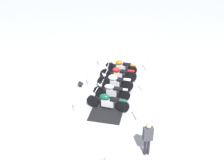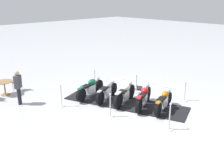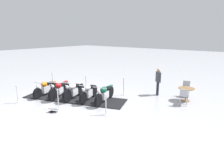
% 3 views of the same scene
% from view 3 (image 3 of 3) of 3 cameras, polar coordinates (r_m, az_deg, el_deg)
% --- Properties ---
extents(ground_plane, '(80.00, 80.00, 0.00)m').
position_cam_3_polar(ground_plane, '(11.58, -11.11, -5.46)').
color(ground_plane, '#B2B2B7').
extents(display_platform, '(6.24, 3.62, 0.04)m').
position_cam_3_polar(display_platform, '(11.58, -11.12, -5.37)').
color(display_platform, black).
rests_on(display_platform, ground_plane).
extents(motorcycle_copper, '(0.86, 2.03, 0.92)m').
position_cam_3_polar(motorcycle_copper, '(12.45, -19.05, -2.27)').
color(motorcycle_copper, black).
rests_on(motorcycle_copper, display_platform).
extents(motorcycle_maroon, '(1.09, 2.11, 1.04)m').
position_cam_3_polar(motorcycle_maroon, '(11.90, -15.33, -2.62)').
color(motorcycle_maroon, black).
rests_on(motorcycle_maroon, display_platform).
extents(motorcycle_cream, '(0.89, 2.07, 1.05)m').
position_cam_3_polar(motorcycle_cream, '(11.40, -11.31, -3.00)').
color(motorcycle_cream, black).
rests_on(motorcycle_cream, display_platform).
extents(motorcycle_chrome, '(0.87, 2.00, 0.98)m').
position_cam_3_polar(motorcycle_chrome, '(10.98, -6.91, -3.55)').
color(motorcycle_chrome, black).
rests_on(motorcycle_chrome, display_platform).
extents(motorcycle_forest, '(0.93, 2.23, 0.99)m').
position_cam_3_polar(motorcycle_forest, '(10.61, -2.21, -4.05)').
color(motorcycle_forest, black).
rests_on(motorcycle_forest, display_platform).
extents(stanchion_left_rear, '(0.28, 0.28, 1.09)m').
position_cam_3_polar(stanchion_left_rear, '(11.96, 3.47, -2.61)').
color(stanchion_left_rear, silver).
rests_on(stanchion_left_rear, ground_plane).
extents(stanchion_left_mid, '(0.29, 0.29, 1.10)m').
position_cam_3_polar(stanchion_left_mid, '(12.83, -7.70, -1.64)').
color(stanchion_left_mid, silver).
rests_on(stanchion_left_mid, ground_plane).
extents(stanchion_right_mid, '(0.29, 0.29, 1.04)m').
position_cam_3_polar(stanchion_right_mid, '(10.17, -15.64, -6.19)').
color(stanchion_right_mid, silver).
rests_on(stanchion_right_mid, ground_plane).
extents(stanchion_right_rear, '(0.35, 0.35, 1.01)m').
position_cam_3_polar(stanchion_right_rear, '(9.08, -1.81, -8.54)').
color(stanchion_right_rear, silver).
rests_on(stanchion_right_rear, ground_plane).
extents(stanchion_right_front, '(0.35, 0.35, 1.01)m').
position_cam_3_polar(stanchion_right_front, '(11.78, -26.13, -4.76)').
color(stanchion_right_front, silver).
rests_on(stanchion_right_front, ground_plane).
extents(stanchion_left_front, '(0.33, 0.33, 1.13)m').
position_cam_3_polar(stanchion_left_front, '(14.13, -17.13, -0.84)').
color(stanchion_left_front, silver).
rests_on(stanchion_left_front, ground_plane).
extents(info_placard, '(0.44, 0.35, 0.21)m').
position_cam_3_polar(info_placard, '(9.90, -17.04, -8.70)').
color(info_placard, '#333338').
rests_on(info_placard, ground_plane).
extents(cafe_table, '(0.89, 0.89, 0.75)m').
position_cam_3_polar(cafe_table, '(11.64, 21.10, -3.09)').
color(cafe_table, olive).
rests_on(cafe_table, ground_plane).
extents(cafe_chair_near_table, '(0.50, 0.50, 0.96)m').
position_cam_3_polar(cafe_chair_near_table, '(12.44, 21.10, -2.17)').
color(cafe_chair_near_table, '#B7B7BC').
rests_on(cafe_chair_near_table, ground_plane).
extents(cafe_chair_across_table, '(0.46, 0.46, 0.90)m').
position_cam_3_polar(cafe_chair_across_table, '(10.87, 20.50, -4.37)').
color(cafe_chair_across_table, '#B7B7BC').
rests_on(cafe_chair_across_table, ground_plane).
extents(bystander_person, '(0.43, 0.45, 1.68)m').
position_cam_3_polar(bystander_person, '(12.12, 13.49, 0.20)').
color(bystander_person, '#23232D').
rests_on(bystander_person, ground_plane).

